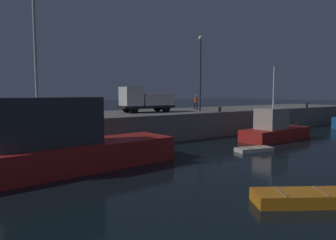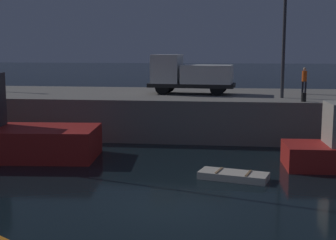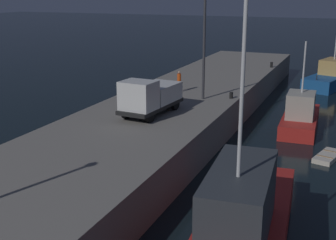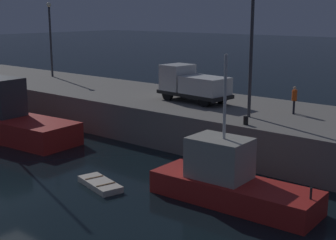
{
  "view_description": "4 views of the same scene",
  "coord_description": "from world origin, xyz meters",
  "px_view_note": "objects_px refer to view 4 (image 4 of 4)",
  "views": [
    {
      "loc": [
        -16.39,
        -10.94,
        4.47
      ],
      "look_at": [
        2.61,
        15.71,
        1.53
      ],
      "focal_mm": 32.73,
      "sensor_mm": 36.0,
      "label": 1
    },
    {
      "loc": [
        2.02,
        -15.79,
        5.44
      ],
      "look_at": [
        -1.51,
        12.33,
        1.2
      ],
      "focal_mm": 51.51,
      "sensor_mm": 36.0,
      "label": 2
    },
    {
      "loc": [
        -27.44,
        2.91,
        10.59
      ],
      "look_at": [
        1.3,
        14.81,
        1.69
      ],
      "focal_mm": 48.91,
      "sensor_mm": 36.0,
      "label": 3
    },
    {
      "loc": [
        19.97,
        -11.58,
        8.7
      ],
      "look_at": [
        -1.82,
        14.23,
        1.15
      ],
      "focal_mm": 51.62,
      "sensor_mm": 36.0,
      "label": 4
    }
  ],
  "objects_px": {
    "fishing_boat_orange": "(229,181)",
    "bollard_west": "(246,120)",
    "lamp_post_west": "(50,33)",
    "lamp_post_east": "(252,40)",
    "utility_truck": "(192,84)",
    "dockworker": "(294,98)",
    "dinghy_orange_near": "(100,184)"
  },
  "relations": [
    {
      "from": "dockworker",
      "to": "bollard_west",
      "type": "height_order",
      "value": "dockworker"
    },
    {
      "from": "utility_truck",
      "to": "dockworker",
      "type": "height_order",
      "value": "utility_truck"
    },
    {
      "from": "fishing_boat_orange",
      "to": "dockworker",
      "type": "xyz_separation_m",
      "value": [
        -1.52,
        9.61,
        2.43
      ]
    },
    {
      "from": "dinghy_orange_near",
      "to": "dockworker",
      "type": "xyz_separation_m",
      "value": [
        4.58,
        12.17,
        3.32
      ]
    },
    {
      "from": "fishing_boat_orange",
      "to": "lamp_post_west",
      "type": "bearing_deg",
      "value": 158.73
    },
    {
      "from": "lamp_post_west",
      "to": "dockworker",
      "type": "bearing_deg",
      "value": -2.67
    },
    {
      "from": "bollard_west",
      "to": "fishing_boat_orange",
      "type": "bearing_deg",
      "value": -66.31
    },
    {
      "from": "lamp_post_east",
      "to": "dinghy_orange_near",
      "type": "bearing_deg",
      "value": -106.97
    },
    {
      "from": "fishing_boat_orange",
      "to": "dinghy_orange_near",
      "type": "distance_m",
      "value": 6.67
    },
    {
      "from": "fishing_boat_orange",
      "to": "dockworker",
      "type": "height_order",
      "value": "fishing_boat_orange"
    },
    {
      "from": "lamp_post_east",
      "to": "dockworker",
      "type": "height_order",
      "value": "lamp_post_east"
    },
    {
      "from": "lamp_post_east",
      "to": "dockworker",
      "type": "xyz_separation_m",
      "value": [
        1.66,
        2.62,
        -3.63
      ]
    },
    {
      "from": "dinghy_orange_near",
      "to": "bollard_west",
      "type": "distance_m",
      "value": 8.91
    },
    {
      "from": "lamp_post_east",
      "to": "utility_truck",
      "type": "height_order",
      "value": "lamp_post_east"
    },
    {
      "from": "dinghy_orange_near",
      "to": "lamp_post_east",
      "type": "distance_m",
      "value": 12.16
    },
    {
      "from": "lamp_post_west",
      "to": "lamp_post_east",
      "type": "relative_size",
      "value": 0.91
    },
    {
      "from": "lamp_post_west",
      "to": "lamp_post_east",
      "type": "bearing_deg",
      "value": -8.86
    },
    {
      "from": "utility_truck",
      "to": "lamp_post_west",
      "type": "bearing_deg",
      "value": 173.93
    },
    {
      "from": "utility_truck",
      "to": "dockworker",
      "type": "relative_size",
      "value": 3.29
    },
    {
      "from": "utility_truck",
      "to": "bollard_west",
      "type": "bearing_deg",
      "value": -29.52
    },
    {
      "from": "fishing_boat_orange",
      "to": "bollard_west",
      "type": "distance_m",
      "value": 5.75
    },
    {
      "from": "lamp_post_west",
      "to": "bollard_west",
      "type": "relative_size",
      "value": 14.25
    },
    {
      "from": "dinghy_orange_near",
      "to": "bollard_west",
      "type": "xyz_separation_m",
      "value": [
        3.89,
        7.59,
        2.59
      ]
    },
    {
      "from": "bollard_west",
      "to": "lamp_post_west",
      "type": "bearing_deg",
      "value": 167.23
    },
    {
      "from": "fishing_boat_orange",
      "to": "dockworker",
      "type": "relative_size",
      "value": 4.71
    },
    {
      "from": "lamp_post_east",
      "to": "utility_truck",
      "type": "xyz_separation_m",
      "value": [
        -5.73,
        1.83,
        -3.35
      ]
    },
    {
      "from": "dinghy_orange_near",
      "to": "utility_truck",
      "type": "relative_size",
      "value": 0.54
    },
    {
      "from": "dockworker",
      "to": "dinghy_orange_near",
      "type": "bearing_deg",
      "value": -110.62
    },
    {
      "from": "lamp_post_west",
      "to": "utility_truck",
      "type": "relative_size",
      "value": 1.26
    },
    {
      "from": "lamp_post_east",
      "to": "bollard_west",
      "type": "xyz_separation_m",
      "value": [
        0.98,
        -1.96,
        -4.36
      ]
    },
    {
      "from": "fishing_boat_orange",
      "to": "utility_truck",
      "type": "relative_size",
      "value": 1.43
    },
    {
      "from": "utility_truck",
      "to": "dinghy_orange_near",
      "type": "bearing_deg",
      "value": -76.11
    }
  ]
}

